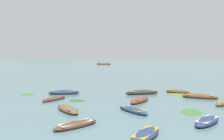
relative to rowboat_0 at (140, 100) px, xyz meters
The scene contains 20 objects.
ground_plane 1486.50m from the rowboat_0, 90.11° to the left, with size 6000.00×6000.00×0.00m, color slate.
mountain_2 2354.61m from the rowboat_0, 100.81° to the left, with size 715.52×715.52×241.72m, color #4C5B56.
rowboat_0 is the anchor object (origin of this frame).
rowboat_1 9.50m from the rowboat_0, 125.80° to the right, with size 3.03×2.66×0.44m.
rowboat_2 8.18m from the rowboat_0, 69.31° to the right, with size 3.02×2.97×0.49m.
rowboat_3 7.95m from the rowboat_0, 42.90° to the left, with size 3.01×2.61×0.50m.
rowboat_4 8.60m from the rowboat_0, 168.16° to the left, with size 2.50×3.09×0.40m.
rowboat_6 7.31m from the rowboat_0, 153.06° to the right, with size 2.54×3.71×0.54m.
rowboat_7 5.00m from the rowboat_0, 75.31° to the left, with size 4.16×1.69×0.63m.
rowboat_8 7.03m from the rowboat_0, 13.73° to the left, with size 3.69×2.66×0.57m.
rowboat_9 4.21m from the rowboat_0, 108.51° to the right, with size 2.39×3.48×0.43m.
rowboat_11 10.12m from the rowboat_0, 99.68° to the right, with size 2.60×3.10×0.48m.
rowboat_13 9.74m from the rowboat_0, 144.25° to the left, with size 3.67×1.37×0.62m.
ferry_0 128.09m from the rowboat_0, 88.83° to the left, with size 9.25×4.61×2.54m.
weed_patch_0 13.39m from the rowboat_0, 154.52° to the left, with size 2.12×1.39×0.14m, color #38662D.
weed_patch_1 9.07m from the rowboat_0, ahead, with size 1.25×2.24×0.14m, color #477033.
weed_patch_2 6.21m from the rowboat_0, 169.03° to the left, with size 1.84×1.45×0.14m, color #2D5628.
weed_patch_3 6.85m from the rowboat_0, 32.25° to the left, with size 3.48×2.71×0.14m, color #477033.
weed_patch_4 5.50m from the rowboat_0, 53.96° to the right, with size 1.64×2.58×0.14m, color #38662D.
weed_patch_5 8.62m from the rowboat_0, 127.02° to the right, with size 1.61×1.29×0.14m, color #477033.
Camera 1 is at (-1.54, -8.54, 4.26)m, focal length 37.42 mm.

